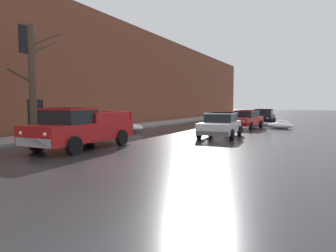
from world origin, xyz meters
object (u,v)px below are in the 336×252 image
object	(u,v)px
pickup_truck_red_approaching_near_lane	(80,128)
sedan_white_parked_kerbside_close	(221,124)
bare_tree_second_along_sidewalk	(32,82)
sedan_red_parked_kerbside_mid	(246,119)
sedan_black_parked_far_down_block	(264,116)

from	to	relation	value
pickup_truck_red_approaching_near_lane	sedan_white_parked_kerbside_close	size ratio (longest dim) A/B	1.20
sedan_white_parked_kerbside_close	bare_tree_second_along_sidewalk	bearing A→B (deg)	-139.38
sedan_red_parked_kerbside_mid	sedan_black_parked_far_down_block	xyz separation A→B (m)	(0.34, 5.80, 0.00)
sedan_red_parked_kerbside_mid	sedan_black_parked_far_down_block	size ratio (longest dim) A/B	1.02
sedan_white_parked_kerbside_close	sedan_red_parked_kerbside_mid	world-z (taller)	same
sedan_white_parked_kerbside_close	sedan_red_parked_kerbside_mid	size ratio (longest dim) A/B	1.01
bare_tree_second_along_sidewalk	sedan_black_parked_far_down_block	distance (m)	20.90
bare_tree_second_along_sidewalk	pickup_truck_red_approaching_near_lane	xyz separation A→B (m)	(3.50, -0.52, -2.12)
bare_tree_second_along_sidewalk	pickup_truck_red_approaching_near_lane	world-z (taller)	bare_tree_second_along_sidewalk
bare_tree_second_along_sidewalk	sedan_white_parked_kerbside_close	distance (m)	10.22
pickup_truck_red_approaching_near_lane	sedan_red_parked_kerbside_mid	bearing A→B (deg)	74.24
sedan_white_parked_kerbside_close	sedan_red_parked_kerbside_mid	bearing A→B (deg)	90.95
sedan_black_parked_far_down_block	bare_tree_second_along_sidewalk	bearing A→B (deg)	-112.02
pickup_truck_red_approaching_near_lane	sedan_red_parked_kerbside_mid	size ratio (longest dim) A/B	1.22
sedan_black_parked_far_down_block	sedan_red_parked_kerbside_mid	bearing A→B (deg)	-93.39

